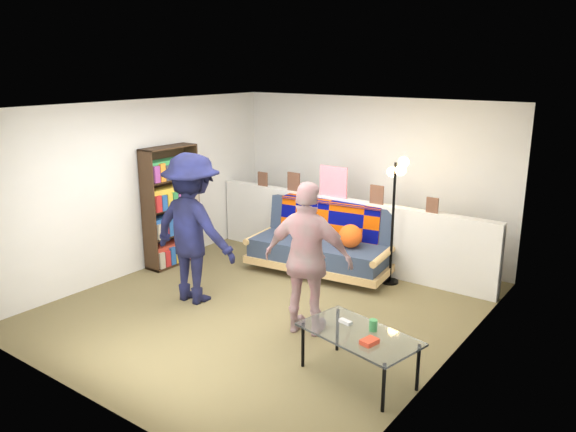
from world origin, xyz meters
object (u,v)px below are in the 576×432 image
object	(u,v)px
futon_sofa	(323,244)
person_left	(193,229)
bookshelf	(171,210)
coffee_table	(360,336)
floor_lamp	(396,195)
person_right	(308,259)

from	to	relation	value
futon_sofa	person_left	size ratio (longest dim) A/B	1.14
futon_sofa	bookshelf	distance (m)	2.26
bookshelf	coffee_table	world-z (taller)	bookshelf
coffee_table	floor_lamp	xyz separation A→B (m)	(-0.81, 2.38, 0.78)
person_right	coffee_table	bearing A→B (deg)	137.68
person_left	person_right	xyz separation A→B (m)	(1.63, 0.09, -0.08)
bookshelf	person_right	world-z (taller)	bookshelf
futon_sofa	person_right	bearing A→B (deg)	-62.49
futon_sofa	bookshelf	size ratio (longest dim) A/B	1.21
person_left	futon_sofa	bearing A→B (deg)	-115.54
bookshelf	floor_lamp	xyz separation A→B (m)	(2.96, 1.20, 0.40)
futon_sofa	coffee_table	xyz separation A→B (m)	(1.80, -2.19, 0.03)
bookshelf	coffee_table	bearing A→B (deg)	-17.27
person_left	coffee_table	bearing A→B (deg)	168.36
floor_lamp	person_right	world-z (taller)	floor_lamp
futon_sofa	bookshelf	bearing A→B (deg)	-152.81
person_right	floor_lamp	bearing A→B (deg)	-107.05
futon_sofa	coffee_table	world-z (taller)	futon_sofa
futon_sofa	person_left	xyz separation A→B (m)	(-0.76, -1.78, 0.52)
coffee_table	person_right	world-z (taller)	person_right
coffee_table	person_left	xyz separation A→B (m)	(-2.55, 0.41, 0.49)
bookshelf	coffee_table	size ratio (longest dim) A/B	1.44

